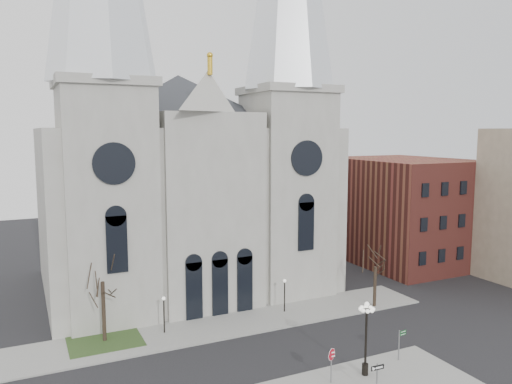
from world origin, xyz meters
name	(u,v)px	position (x,y,z in m)	size (l,w,h in m)	color
ground	(288,378)	(0.00, 0.00, 0.00)	(160.00, 160.00, 0.00)	black
sidewalk_far	(230,324)	(0.00, 11.00, 0.07)	(40.00, 6.00, 0.14)	gray
grass_patch	(105,341)	(-11.00, 12.00, 0.09)	(6.00, 5.00, 0.18)	#283E1A
cathedral	(187,124)	(0.00, 22.86, 18.48)	(33.00, 26.66, 54.00)	gray
bg_building_brick	(403,210)	(30.00, 22.00, 7.00)	(14.00, 18.00, 14.00)	brown
tree_left	(102,278)	(-11.00, 12.00, 5.58)	(3.20, 3.20, 7.50)	black
tree_right	(376,264)	(15.00, 9.00, 4.47)	(3.20, 3.20, 6.00)	black
ped_lamp_left	(164,309)	(-6.00, 11.50, 2.33)	(0.32, 0.32, 3.26)	black
ped_lamp_right	(285,290)	(6.00, 11.50, 2.33)	(0.32, 0.32, 3.26)	black
stop_sign	(331,358)	(2.31, -2.10, 1.95)	(0.92, 0.10, 2.54)	slate
globe_lamp	(366,329)	(5.17, -2.23, 3.59)	(1.45, 1.45, 5.49)	black
one_way_sign	(377,374)	(3.99, -4.98, 1.70)	(1.02, 0.10, 2.33)	slate
street_name_sign	(400,342)	(9.07, -1.42, 1.53)	(0.76, 0.15, 2.38)	slate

